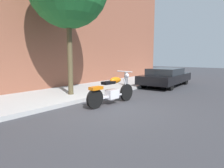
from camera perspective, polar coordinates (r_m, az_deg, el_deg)
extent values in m
plane|color=#38383D|center=(6.29, -1.34, -7.30)|extent=(60.00, 60.00, 0.00)
cube|color=#AEAEAE|center=(8.32, -16.57, -3.40)|extent=(23.94, 3.07, 0.14)
cube|color=brown|center=(9.93, -23.78, 19.57)|extent=(23.94, 0.50, 7.55)
cylinder|color=black|center=(7.41, 4.23, -2.47)|extent=(0.65, 0.15, 0.64)
cylinder|color=black|center=(6.26, -5.02, -4.36)|extent=(0.65, 0.15, 0.64)
cube|color=silver|center=(6.81, 0.00, -2.93)|extent=(0.46, 0.32, 0.32)
cube|color=silver|center=(6.82, 0.00, -3.51)|extent=(1.44, 0.20, 0.06)
ellipsoid|color=#D1660C|center=(6.87, 1.03, 1.14)|extent=(0.54, 0.30, 0.22)
cube|color=black|center=(6.61, -1.06, 0.36)|extent=(0.50, 0.28, 0.10)
cube|color=#D1660C|center=(6.24, -4.71, -1.22)|extent=(0.46, 0.28, 0.10)
cylinder|color=silver|center=(7.32, 3.96, -0.37)|extent=(0.27, 0.07, 0.58)
cylinder|color=silver|center=(7.22, 3.70, 3.68)|extent=(0.09, 0.70, 0.04)
sphere|color=silver|center=(7.34, 4.38, 2.49)|extent=(0.17, 0.17, 0.17)
cylinder|color=silver|center=(6.76, -2.44, -3.88)|extent=(0.80, 0.16, 0.09)
cylinder|color=black|center=(13.17, 14.45, 1.78)|extent=(0.65, 0.25, 0.64)
cylinder|color=black|center=(12.72, 20.66, 1.32)|extent=(0.65, 0.25, 0.64)
cylinder|color=black|center=(10.74, 9.28, 0.62)|extent=(0.65, 0.25, 0.64)
cylinder|color=black|center=(10.18, 16.74, 0.00)|extent=(0.65, 0.25, 0.64)
cube|color=black|center=(11.66, 15.48, 1.71)|extent=(4.25, 1.95, 0.45)
cube|color=#1E2328|center=(11.53, 15.37, 3.47)|extent=(2.24, 1.65, 0.40)
cylinder|color=brown|center=(8.04, -12.24, 8.28)|extent=(0.21, 0.21, 3.47)
cylinder|color=slate|center=(10.59, 4.14, 0.90)|extent=(0.20, 0.20, 0.75)
sphere|color=slate|center=(10.54, 4.16, 3.25)|extent=(0.19, 0.19, 0.19)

